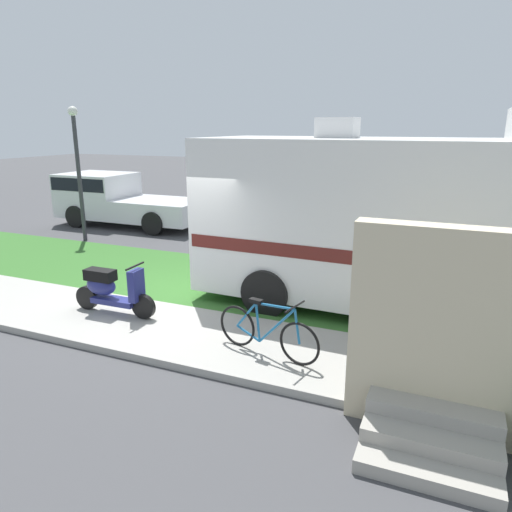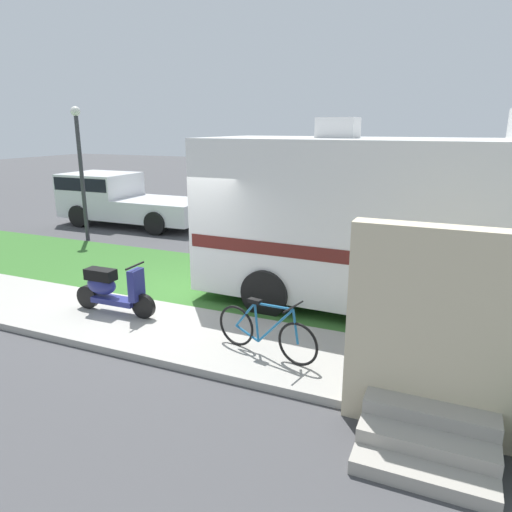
# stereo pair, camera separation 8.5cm
# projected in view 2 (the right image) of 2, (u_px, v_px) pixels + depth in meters

# --- Properties ---
(ground_plane) EXTENTS (80.00, 80.00, 0.00)m
(ground_plane) POSITION_uv_depth(u_px,v_px,m) (177.00, 305.00, 9.24)
(ground_plane) COLOR #424244
(sidewalk) EXTENTS (24.00, 2.00, 0.12)m
(sidewalk) POSITION_uv_depth(u_px,v_px,m) (139.00, 325.00, 8.16)
(sidewalk) COLOR #9E9B93
(sidewalk) RESTS_ON ground
(grass_strip) EXTENTS (24.00, 3.40, 0.08)m
(grass_strip) POSITION_uv_depth(u_px,v_px,m) (213.00, 281.00, 10.56)
(grass_strip) COLOR #336628
(grass_strip) RESTS_ON ground
(motorhome_rv) EXTENTS (7.12, 2.84, 3.69)m
(motorhome_rv) POSITION_uv_depth(u_px,v_px,m) (397.00, 220.00, 8.48)
(motorhome_rv) COLOR silver
(motorhome_rv) RESTS_ON ground
(scooter) EXTENTS (1.68, 0.50, 0.97)m
(scooter) POSITION_uv_depth(u_px,v_px,m) (111.00, 289.00, 8.45)
(scooter) COLOR black
(scooter) RESTS_ON ground
(bicycle) EXTENTS (1.71, 0.55, 0.88)m
(bicycle) POSITION_uv_depth(u_px,v_px,m) (266.00, 332.00, 6.89)
(bicycle) COLOR black
(bicycle) RESTS_ON ground
(pickup_truck_near) EXTENTS (5.28, 2.19, 1.78)m
(pickup_truck_near) POSITION_uv_depth(u_px,v_px,m) (120.00, 198.00, 16.63)
(pickup_truck_near) COLOR silver
(pickup_truck_near) RESTS_ON ground
(porch_steps) EXTENTS (2.00, 1.26, 2.40)m
(porch_steps) POSITION_uv_depth(u_px,v_px,m) (436.00, 358.00, 5.10)
(porch_steps) COLOR #9E998E
(porch_steps) RESTS_ON ground
(bottle_green) EXTENTS (0.06, 0.06, 0.25)m
(bottle_green) POSITION_uv_depth(u_px,v_px,m) (403.00, 388.00, 5.90)
(bottle_green) COLOR #B2B2B7
(bottle_green) RESTS_ON ground
(street_lamp_post) EXTENTS (0.28, 0.28, 3.95)m
(street_lamp_post) POSITION_uv_depth(u_px,v_px,m) (80.00, 160.00, 13.90)
(street_lamp_post) COLOR #333338
(street_lamp_post) RESTS_ON ground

